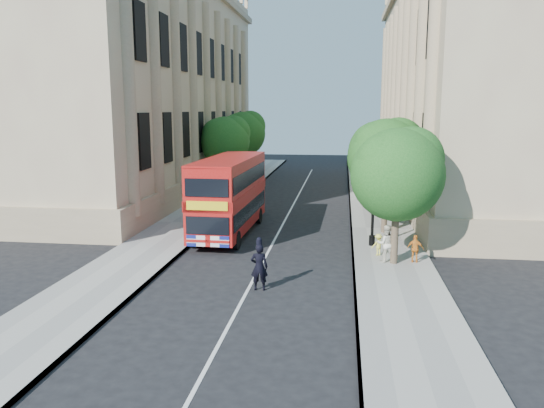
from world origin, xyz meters
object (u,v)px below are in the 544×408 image
at_px(double_decker_bus, 230,193).
at_px(police_constable, 259,267).
at_px(woman_pedestrian, 386,243).
at_px(box_van, 239,198).
at_px(lamp_post, 373,198).

distance_m(double_decker_bus, police_constable, 9.44).
bearing_deg(police_constable, woman_pedestrian, -145.29).
xyz_separation_m(box_van, woman_pedestrian, (8.35, -8.89, -0.39)).
xyz_separation_m(lamp_post, double_decker_bus, (-7.60, 1.91, -0.23)).
bearing_deg(double_decker_bus, woman_pedestrian, -29.16).
height_order(box_van, police_constable, box_van).
height_order(lamp_post, box_van, lamp_post).
xyz_separation_m(box_van, police_constable, (3.33, -12.99, -0.44)).
distance_m(lamp_post, woman_pedestrian, 3.26).
bearing_deg(box_van, woman_pedestrian, -46.11).
distance_m(double_decker_bus, box_van, 4.27).
bearing_deg(double_decker_bus, box_van, 95.48).
bearing_deg(box_van, lamp_post, -36.81).
relative_size(double_decker_bus, police_constable, 4.99).
relative_size(lamp_post, double_decker_bus, 0.57).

